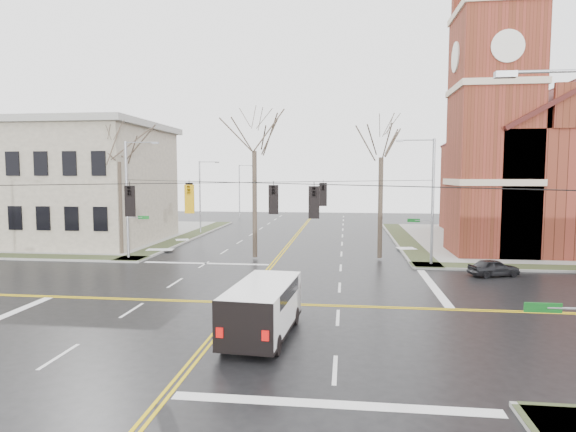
# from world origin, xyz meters

# --- Properties ---
(ground) EXTENTS (120.00, 120.00, 0.00)m
(ground) POSITION_xyz_m (0.00, 0.00, 0.00)
(ground) COLOR black
(ground) RESTS_ON ground
(sidewalks) EXTENTS (80.00, 80.00, 0.17)m
(sidewalks) POSITION_xyz_m (0.00, 0.00, 0.08)
(sidewalks) COLOR gray
(sidewalks) RESTS_ON ground
(road_markings) EXTENTS (100.00, 100.00, 0.01)m
(road_markings) POSITION_xyz_m (0.00, 0.00, 0.01)
(road_markings) COLOR gold
(road_markings) RESTS_ON ground
(church) EXTENTS (24.28, 27.48, 27.50)m
(church) POSITION_xyz_m (24.76, 24.78, 8.43)
(church) COLOR #5F2919
(church) RESTS_ON ground
(civic_building_a) EXTENTS (18.00, 14.00, 11.00)m
(civic_building_a) POSITION_xyz_m (-22.00, 20.00, 5.50)
(civic_building_a) COLOR gray
(civic_building_a) RESTS_ON ground
(signal_pole_ne) EXTENTS (2.75, 0.22, 9.00)m
(signal_pole_ne) POSITION_xyz_m (11.32, 11.50, 4.95)
(signal_pole_ne) COLOR gray
(signal_pole_ne) RESTS_ON ground
(signal_pole_nw) EXTENTS (2.75, 0.22, 9.00)m
(signal_pole_nw) POSITION_xyz_m (-11.32, 11.50, 4.95)
(signal_pole_nw) COLOR gray
(signal_pole_nw) RESTS_ON ground
(span_wires) EXTENTS (23.02, 23.02, 0.03)m
(span_wires) POSITION_xyz_m (0.00, 0.00, 6.20)
(span_wires) COLOR black
(span_wires) RESTS_ON ground
(traffic_signals) EXTENTS (8.21, 8.26, 1.30)m
(traffic_signals) POSITION_xyz_m (-0.00, -0.67, 5.45)
(traffic_signals) COLOR black
(traffic_signals) RESTS_ON ground
(streetlight_north_a) EXTENTS (2.30, 0.20, 8.00)m
(streetlight_north_a) POSITION_xyz_m (-10.65, 28.00, 4.47)
(streetlight_north_a) COLOR gray
(streetlight_north_a) RESTS_ON ground
(streetlight_north_b) EXTENTS (2.30, 0.20, 8.00)m
(streetlight_north_b) POSITION_xyz_m (-10.65, 48.00, 4.47)
(streetlight_north_b) COLOR gray
(streetlight_north_b) RESTS_ON ground
(cargo_van) EXTENTS (2.66, 5.88, 2.17)m
(cargo_van) POSITION_xyz_m (2.02, -4.77, 1.29)
(cargo_van) COLOR white
(cargo_van) RESTS_ON ground
(parked_car_a) EXTENTS (3.53, 2.27, 1.12)m
(parked_car_a) POSITION_xyz_m (14.93, 8.39, 0.56)
(parked_car_a) COLOR black
(parked_car_a) RESTS_ON ground
(tree_nw_far) EXTENTS (4.00, 4.00, 11.23)m
(tree_nw_far) POSITION_xyz_m (-12.99, 13.36, 8.13)
(tree_nw_far) COLOR #392E24
(tree_nw_far) RESTS_ON ground
(tree_nw_near) EXTENTS (4.00, 4.00, 12.40)m
(tree_nw_near) POSITION_xyz_m (-1.72, 12.86, 8.96)
(tree_nw_near) COLOR #392E24
(tree_nw_near) RESTS_ON ground
(tree_ne) EXTENTS (4.00, 4.00, 11.64)m
(tree_ne) POSITION_xyz_m (7.97, 13.65, 8.42)
(tree_ne) COLOR #392E24
(tree_ne) RESTS_ON ground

